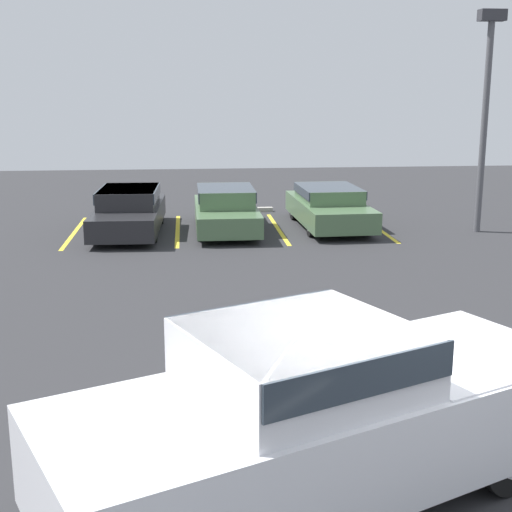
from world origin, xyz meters
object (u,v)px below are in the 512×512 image
Objects in this scene: parked_sedan_b at (226,208)px; parked_sedan_c at (329,205)px; wheel_stop_curb at (247,210)px; light_post at (486,97)px; pickup_truck at (326,412)px; parked_sedan_a at (129,209)px.

parked_sedan_c is (3.04, 0.29, -0.02)m from parked_sedan_b.
wheel_stop_curb is at bearing -144.55° from parked_sedan_c.
light_post is 3.62× the size of wheel_stop_curb.
light_post is at bearing 37.55° from pickup_truck.
wheel_stop_curb is at bearing 132.91° from parked_sedan_a.
light_post reaches higher than wheel_stop_curb.
wheel_stop_curb is at bearing 147.41° from light_post.
wheel_stop_curb is (-2.15, 2.83, -0.56)m from parked_sedan_c.
parked_sedan_a is at bearing -139.06° from wheel_stop_curb.
parked_sedan_b is 7.78m from light_post.
parked_sedan_a is at bearing 175.12° from light_post.
parked_sedan_b is 3.30m from wheel_stop_curb.
light_post is at bearing 87.10° from parked_sedan_a.
parked_sedan_b reaches higher than parked_sedan_c.
parked_sedan_b is 0.72× the size of light_post.
pickup_truck is at bearing 13.96° from parked_sedan_a.
parked_sedan_c is (5.75, 0.29, -0.03)m from parked_sedan_a.
light_post reaches higher than parked_sedan_b.
pickup_truck is 14.87m from light_post.
pickup_truck is at bearing -13.22° from parked_sedan_c.
parked_sedan_a is 4.81m from wheel_stop_curb.
wheel_stop_curb is (0.70, 16.82, -0.83)m from pickup_truck.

